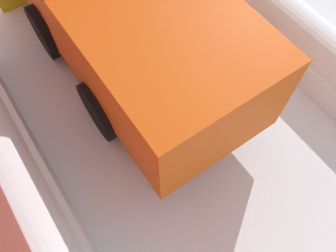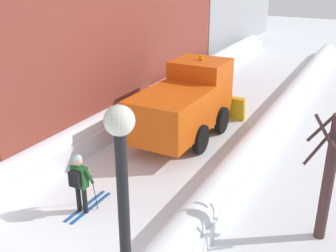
% 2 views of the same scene
% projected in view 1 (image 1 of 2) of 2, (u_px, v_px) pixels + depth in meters
% --- Properties ---
extents(ground_plane, '(80.00, 80.00, 0.00)m').
position_uv_depth(ground_plane, '(91.00, 11.00, 7.59)').
color(ground_plane, white).
extents(plow_truck, '(3.20, 5.98, 3.12)m').
position_uv_depth(plow_truck, '(116.00, 3.00, 5.63)').
color(plow_truck, '#DB510F').
rests_on(plow_truck, ground).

